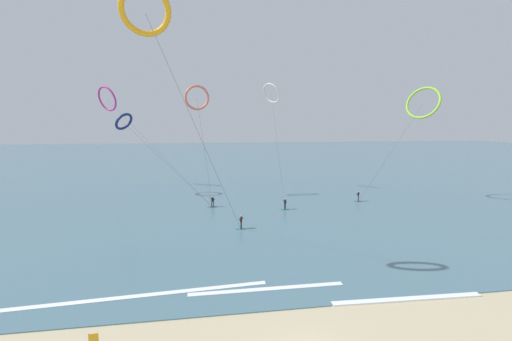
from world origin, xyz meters
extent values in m
cube|color=slate|center=(0.00, 105.54, 0.04)|extent=(400.00, 200.00, 0.08)
ellipsoid|color=purple|center=(18.67, 33.32, 0.11)|extent=(1.40, 0.40, 0.06)
cylinder|color=black|center=(18.62, 33.19, 0.54)|extent=(0.12, 0.12, 0.80)
cylinder|color=black|center=(18.72, 33.45, 0.54)|extent=(0.12, 0.12, 0.80)
cube|color=black|center=(18.67, 33.32, 1.25)|extent=(0.31, 0.37, 0.62)
sphere|color=tan|center=(18.67, 33.32, 1.67)|extent=(0.22, 0.22, 0.22)
cylinder|color=black|center=(18.59, 33.23, 1.30)|extent=(0.50, 0.27, 0.39)
cylinder|color=black|center=(18.75, 33.64, 1.30)|extent=(0.50, 0.27, 0.39)
ellipsoid|color=teal|center=(-1.52, 22.50, 0.11)|extent=(1.40, 0.40, 0.06)
cylinder|color=black|center=(-1.50, 22.36, 0.54)|extent=(0.12, 0.12, 0.80)
cylinder|color=black|center=(-1.53, 22.64, 0.54)|extent=(0.12, 0.12, 0.80)
cube|color=black|center=(-1.52, 22.50, 1.25)|extent=(0.23, 0.34, 0.62)
sphere|color=tan|center=(-1.52, 22.50, 1.67)|extent=(0.22, 0.22, 0.22)
cylinder|color=black|center=(-1.49, 22.40, 1.30)|extent=(0.51, 0.14, 0.39)
cylinder|color=black|center=(-1.54, 22.84, 1.30)|extent=(0.51, 0.14, 0.39)
ellipsoid|color=#199351|center=(5.71, 30.16, 0.11)|extent=(1.40, 0.40, 0.06)
cylinder|color=#191E38|center=(5.80, 30.26, 0.54)|extent=(0.12, 0.12, 0.80)
cylinder|color=#191E38|center=(5.61, 30.06, 0.54)|extent=(0.12, 0.12, 0.80)
cube|color=#191E38|center=(5.71, 30.16, 1.25)|extent=(0.36, 0.37, 0.62)
sphere|color=tan|center=(5.71, 30.16, 1.67)|extent=(0.22, 0.22, 0.22)
cylinder|color=#191E38|center=(5.86, 30.44, 1.30)|extent=(0.43, 0.41, 0.39)
cylinder|color=#191E38|center=(5.55, 30.12, 1.30)|extent=(0.43, 0.41, 0.39)
ellipsoid|color=black|center=(-4.79, 33.15, 0.11)|extent=(1.40, 0.40, 0.06)
cylinder|color=black|center=(-4.92, 33.21, 0.54)|extent=(0.12, 0.12, 0.80)
cylinder|color=black|center=(-4.67, 33.10, 0.54)|extent=(0.12, 0.12, 0.80)
cube|color=black|center=(-4.79, 33.15, 1.25)|extent=(0.37, 0.31, 0.62)
sphere|color=tan|center=(-4.79, 33.15, 1.67)|extent=(0.22, 0.22, 0.22)
cylinder|color=black|center=(-5.00, 33.36, 1.30)|extent=(0.28, 0.50, 0.39)
cylinder|color=black|center=(-4.59, 33.18, 1.30)|extent=(0.28, 0.50, 0.39)
torus|color=silver|center=(6.55, 45.43, 18.27)|extent=(3.93, 4.38, 3.63)
cylinder|color=#3F3F3F|center=(6.13, 37.79, 9.07)|extent=(0.86, 15.29, 18.15)
torus|color=#8CC62D|center=(28.80, 33.16, 15.91)|extent=(4.58, 5.73, 5.24)
cylinder|color=#3F3F3F|center=(23.74, 33.24, 7.86)|extent=(10.15, 0.19, 15.73)
torus|color=#EA7260|center=(-7.00, 40.41, 16.88)|extent=(4.25, 1.84, 4.15)
cylinder|color=#3F3F3F|center=(-5.90, 36.78, 8.34)|extent=(2.23, 7.28, 16.69)
torus|color=#CC288E|center=(-24.55, 52.00, 17.41)|extent=(4.96, 4.38, 4.79)
cylinder|color=#3F3F3F|center=(-14.67, 42.57, 8.62)|extent=(19.78, 18.87, 17.26)
torus|color=orange|center=(-9.43, 11.36, 20.65)|extent=(3.94, 2.58, 3.48)
cylinder|color=#3F3F3F|center=(-5.47, 16.93, 10.22)|extent=(7.94, 11.17, 20.44)
torus|color=navy|center=(-19.44, 43.08, 12.97)|extent=(3.70, 4.08, 3.04)
cylinder|color=#3F3F3F|center=(-12.12, 38.11, 6.38)|extent=(14.67, 9.95, 12.77)
cube|color=orange|center=(-10.74, 1.12, 2.22)|extent=(0.44, 0.08, 0.60)
cube|color=white|center=(8.83, 5.53, 0.06)|extent=(11.22, 0.84, 0.12)
cube|color=white|center=(-0.91, 8.30, 0.06)|extent=(11.90, 0.52, 0.12)
cube|color=white|center=(-10.12, 8.69, 0.06)|extent=(18.50, 1.72, 0.12)
camera|label=1|loc=(-4.98, -13.67, 12.48)|focal=22.07mm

